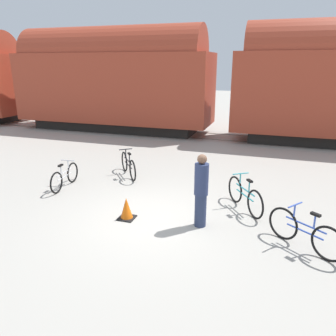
{
  "coord_description": "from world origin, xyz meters",
  "views": [
    {
      "loc": [
        2.66,
        -6.9,
        3.7
      ],
      "look_at": [
        0.13,
        0.77,
        1.1
      ],
      "focal_mm": 35.0,
      "sensor_mm": 36.0,
      "label": 1
    }
  ],
  "objects_px": {
    "bicycle_teal": "(245,196)",
    "bicycle_black": "(128,165)",
    "person_in_navy": "(201,191)",
    "traffic_cone": "(126,209)",
    "bicycle_blue": "(304,232)",
    "bicycle_silver": "(65,177)",
    "freight_train": "(223,79)"
  },
  "relations": [
    {
      "from": "freight_train",
      "to": "bicycle_blue",
      "type": "relative_size",
      "value": 33.18
    },
    {
      "from": "bicycle_silver",
      "to": "traffic_cone",
      "type": "distance_m",
      "value": 3.05
    },
    {
      "from": "bicycle_teal",
      "to": "person_in_navy",
      "type": "xyz_separation_m",
      "value": [
        -0.9,
        -1.25,
        0.5
      ]
    },
    {
      "from": "bicycle_teal",
      "to": "traffic_cone",
      "type": "relative_size",
      "value": 2.74
    },
    {
      "from": "bicycle_silver",
      "to": "bicycle_teal",
      "type": "height_order",
      "value": "bicycle_teal"
    },
    {
      "from": "freight_train",
      "to": "bicycle_black",
      "type": "xyz_separation_m",
      "value": [
        -1.95,
        -7.18,
        -2.57
      ]
    },
    {
      "from": "freight_train",
      "to": "bicycle_silver",
      "type": "relative_size",
      "value": 29.41
    },
    {
      "from": "freight_train",
      "to": "person_in_navy",
      "type": "xyz_separation_m",
      "value": [
        1.19,
        -9.95,
        -2.06
      ]
    },
    {
      "from": "bicycle_blue",
      "to": "bicycle_black",
      "type": "distance_m",
      "value": 6.23
    },
    {
      "from": "bicycle_teal",
      "to": "bicycle_blue",
      "type": "relative_size",
      "value": 1.04
    },
    {
      "from": "bicycle_teal",
      "to": "bicycle_blue",
      "type": "distance_m",
      "value": 2.08
    },
    {
      "from": "bicycle_black",
      "to": "person_in_navy",
      "type": "height_order",
      "value": "person_in_navy"
    },
    {
      "from": "bicycle_black",
      "to": "person_in_navy",
      "type": "relative_size",
      "value": 0.81
    },
    {
      "from": "bicycle_silver",
      "to": "bicycle_teal",
      "type": "relative_size",
      "value": 1.08
    },
    {
      "from": "freight_train",
      "to": "person_in_navy",
      "type": "height_order",
      "value": "freight_train"
    },
    {
      "from": "bicycle_silver",
      "to": "traffic_cone",
      "type": "xyz_separation_m",
      "value": [
        2.73,
        -1.36,
        -0.09
      ]
    },
    {
      "from": "freight_train",
      "to": "bicycle_teal",
      "type": "relative_size",
      "value": 31.75
    },
    {
      "from": "person_in_navy",
      "to": "traffic_cone",
      "type": "relative_size",
      "value": 3.2
    },
    {
      "from": "bicycle_blue",
      "to": "traffic_cone",
      "type": "height_order",
      "value": "bicycle_blue"
    },
    {
      "from": "bicycle_silver",
      "to": "bicycle_black",
      "type": "distance_m",
      "value": 2.14
    },
    {
      "from": "bicycle_silver",
      "to": "bicycle_black",
      "type": "height_order",
      "value": "bicycle_black"
    },
    {
      "from": "bicycle_teal",
      "to": "bicycle_silver",
      "type": "bearing_deg",
      "value": -179.07
    },
    {
      "from": "bicycle_black",
      "to": "traffic_cone",
      "type": "relative_size",
      "value": 2.58
    },
    {
      "from": "freight_train",
      "to": "bicycle_teal",
      "type": "distance_m",
      "value": 9.31
    },
    {
      "from": "bicycle_teal",
      "to": "bicycle_black",
      "type": "bearing_deg",
      "value": 159.27
    },
    {
      "from": "bicycle_teal",
      "to": "bicycle_black",
      "type": "height_order",
      "value": "bicycle_teal"
    },
    {
      "from": "traffic_cone",
      "to": "bicycle_teal",
      "type": "bearing_deg",
      "value": 28.06
    },
    {
      "from": "bicycle_blue",
      "to": "bicycle_teal",
      "type": "bearing_deg",
      "value": 130.81
    },
    {
      "from": "bicycle_black",
      "to": "bicycle_teal",
      "type": "bearing_deg",
      "value": -20.73
    },
    {
      "from": "bicycle_blue",
      "to": "person_in_navy",
      "type": "bearing_deg",
      "value": 171.77
    },
    {
      "from": "bicycle_teal",
      "to": "person_in_navy",
      "type": "distance_m",
      "value": 1.62
    },
    {
      "from": "person_in_navy",
      "to": "traffic_cone",
      "type": "height_order",
      "value": "person_in_navy"
    }
  ]
}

